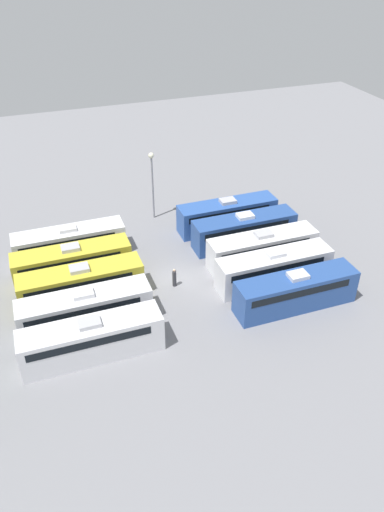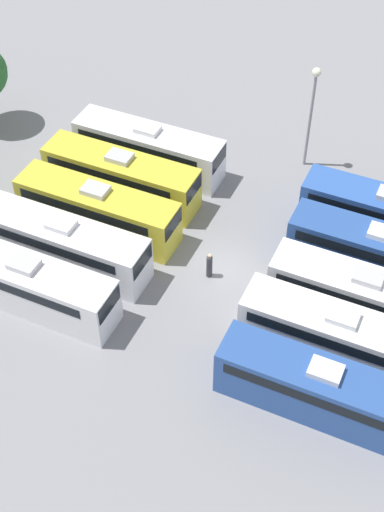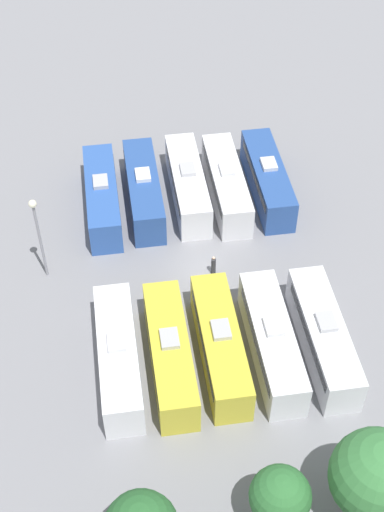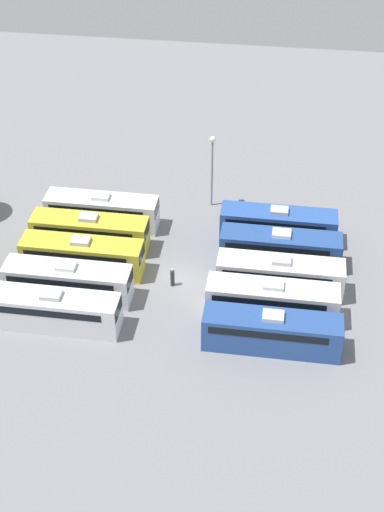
{
  "view_description": "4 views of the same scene",
  "coord_description": "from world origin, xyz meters",
  "px_view_note": "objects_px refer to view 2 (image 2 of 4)",
  "views": [
    {
      "loc": [
        -35.01,
        10.88,
        27.08
      ],
      "look_at": [
        0.43,
        -1.87,
        1.93
      ],
      "focal_mm": 35.0,
      "sensor_mm": 36.0,
      "label": 1
    },
    {
      "loc": [
        -27.7,
        -10.88,
        31.09
      ],
      "look_at": [
        -1.13,
        1.22,
        1.55
      ],
      "focal_mm": 50.0,
      "sensor_mm": 36.0,
      "label": 2
    },
    {
      "loc": [
        6.39,
        37.0,
        40.33
      ],
      "look_at": [
        0.86,
        0.31,
        2.23
      ],
      "focal_mm": 50.0,
      "sensor_mm": 36.0,
      "label": 3
    },
    {
      "loc": [
        -46.37,
        -8.02,
        39.16
      ],
      "look_at": [
        1.2,
        -1.14,
        1.74
      ],
      "focal_mm": 50.0,
      "sensor_mm": 36.0,
      "label": 4
    }
  ],
  "objects_px": {
    "bus_8": "(121,176)",
    "worker_person": "(209,266)",
    "bus_0": "(321,389)",
    "bus_7": "(97,209)",
    "bus_6": "(64,243)",
    "bus_9": "(148,148)",
    "bus_1": "(338,335)",
    "bus_5": "(28,283)",
    "bus_2": "(363,296)",
    "bus_3": "(377,252)",
    "light_pole": "(313,101)"
  },
  "relations": [
    {
      "from": "bus_3",
      "to": "bus_5",
      "type": "bearing_deg",
      "value": 121.58
    },
    {
      "from": "bus_6",
      "to": "bus_9",
      "type": "xyz_separation_m",
      "value": [
        10.44,
        -0.28,
        0.0
      ]
    },
    {
      "from": "bus_7",
      "to": "bus_9",
      "type": "bearing_deg",
      "value": -0.23
    },
    {
      "from": "bus_2",
      "to": "bus_9",
      "type": "distance_m",
      "value": 18.39
    },
    {
      "from": "bus_5",
      "to": "worker_person",
      "type": "bearing_deg",
      "value": -53.8
    },
    {
      "from": "bus_0",
      "to": "worker_person",
      "type": "distance_m",
      "value": 10.62
    },
    {
      "from": "bus_5",
      "to": "light_pole",
      "type": "height_order",
      "value": "light_pole"
    },
    {
      "from": "bus_0",
      "to": "bus_3",
      "type": "xyz_separation_m",
      "value": [
        10.55,
        -0.15,
        0.0
      ]
    },
    {
      "from": "bus_1",
      "to": "bus_7",
      "type": "relative_size",
      "value": 1.0
    },
    {
      "from": "bus_8",
      "to": "light_pole",
      "type": "height_order",
      "value": "light_pole"
    },
    {
      "from": "bus_6",
      "to": "worker_person",
      "type": "xyz_separation_m",
      "value": [
        2.59,
        -8.29,
        -0.8
      ]
    },
    {
      "from": "bus_0",
      "to": "bus_8",
      "type": "height_order",
      "value": "same"
    },
    {
      "from": "light_pole",
      "to": "worker_person",
      "type": "bearing_deg",
      "value": 172.06
    },
    {
      "from": "bus_8",
      "to": "worker_person",
      "type": "height_order",
      "value": "bus_8"
    },
    {
      "from": "bus_6",
      "to": "bus_7",
      "type": "bearing_deg",
      "value": -4.13
    },
    {
      "from": "bus_1",
      "to": "worker_person",
      "type": "relative_size",
      "value": 5.82
    },
    {
      "from": "bus_9",
      "to": "bus_1",
      "type": "bearing_deg",
      "value": -122.3
    },
    {
      "from": "worker_person",
      "to": "light_pole",
      "type": "xyz_separation_m",
      "value": [
        12.67,
        -1.77,
        4.31
      ]
    },
    {
      "from": "bus_0",
      "to": "bus_2",
      "type": "height_order",
      "value": "same"
    },
    {
      "from": "bus_8",
      "to": "bus_7",
      "type": "bearing_deg",
      "value": -176.24
    },
    {
      "from": "worker_person",
      "to": "bus_6",
      "type": "bearing_deg",
      "value": 107.36
    },
    {
      "from": "bus_2",
      "to": "worker_person",
      "type": "distance_m",
      "value": 8.99
    },
    {
      "from": "bus_1",
      "to": "bus_6",
      "type": "height_order",
      "value": "same"
    },
    {
      "from": "bus_3",
      "to": "bus_9",
      "type": "height_order",
      "value": "same"
    },
    {
      "from": "bus_6",
      "to": "bus_7",
      "type": "xyz_separation_m",
      "value": [
        3.51,
        -0.25,
        0.0
      ]
    },
    {
      "from": "bus_8",
      "to": "worker_person",
      "type": "bearing_deg",
      "value": -117.99
    },
    {
      "from": "bus_3",
      "to": "bus_8",
      "type": "bearing_deg",
      "value": 90.07
    },
    {
      "from": "bus_0",
      "to": "bus_6",
      "type": "distance_m",
      "value": 17.28
    },
    {
      "from": "bus_0",
      "to": "light_pole",
      "type": "xyz_separation_m",
      "value": [
        18.8,
        6.86,
        3.51
      ]
    },
    {
      "from": "bus_5",
      "to": "worker_person",
      "type": "relative_size",
      "value": 5.82
    },
    {
      "from": "bus_6",
      "to": "light_pole",
      "type": "bearing_deg",
      "value": -33.38
    },
    {
      "from": "light_pole",
      "to": "bus_8",
      "type": "bearing_deg",
      "value": 129.53
    },
    {
      "from": "bus_3",
      "to": "light_pole",
      "type": "relative_size",
      "value": 1.39
    },
    {
      "from": "bus_3",
      "to": "worker_person",
      "type": "height_order",
      "value": "bus_3"
    },
    {
      "from": "bus_0",
      "to": "bus_2",
      "type": "xyz_separation_m",
      "value": [
        6.81,
        -0.3,
        0.0
      ]
    },
    {
      "from": "bus_0",
      "to": "worker_person",
      "type": "relative_size",
      "value": 5.82
    },
    {
      "from": "bus_7",
      "to": "worker_person",
      "type": "distance_m",
      "value": 8.13
    },
    {
      "from": "bus_6",
      "to": "worker_person",
      "type": "bearing_deg",
      "value": -72.64
    },
    {
      "from": "bus_0",
      "to": "bus_9",
      "type": "xyz_separation_m",
      "value": [
        13.99,
        16.63,
        0.0
      ]
    },
    {
      "from": "bus_5",
      "to": "worker_person",
      "type": "distance_m",
      "value": 10.48
    },
    {
      "from": "bus_0",
      "to": "bus_7",
      "type": "bearing_deg",
      "value": 67.04
    },
    {
      "from": "bus_2",
      "to": "bus_5",
      "type": "height_order",
      "value": "same"
    },
    {
      "from": "bus_0",
      "to": "worker_person",
      "type": "xyz_separation_m",
      "value": [
        6.13,
        8.63,
        -0.8
      ]
    },
    {
      "from": "bus_7",
      "to": "bus_9",
      "type": "relative_size",
      "value": 1.0
    },
    {
      "from": "bus_3",
      "to": "bus_5",
      "type": "distance_m",
      "value": 20.2
    },
    {
      "from": "bus_8",
      "to": "bus_3",
      "type": "bearing_deg",
      "value": -89.93
    },
    {
      "from": "bus_7",
      "to": "worker_person",
      "type": "relative_size",
      "value": 5.82
    },
    {
      "from": "bus_2",
      "to": "bus_5",
      "type": "bearing_deg",
      "value": 111.51
    },
    {
      "from": "bus_2",
      "to": "bus_3",
      "type": "bearing_deg",
      "value": 2.3
    },
    {
      "from": "bus_1",
      "to": "bus_5",
      "type": "height_order",
      "value": "same"
    }
  ]
}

